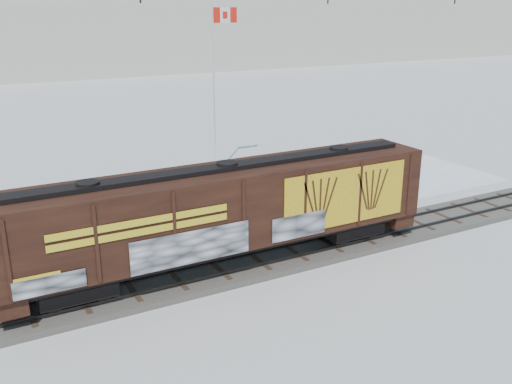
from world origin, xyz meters
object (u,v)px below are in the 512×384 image
flagpole (216,115)px  car_white (284,189)px  car_dark (374,182)px  car_silver (139,215)px  hopper_railcar (228,209)px

flagpole → car_white: flagpole is taller
car_dark → car_silver: bearing=60.7°
flagpole → car_dark: 11.86m
hopper_railcar → flagpole: (6.21, 14.64, 1.31)m
flagpole → car_silver: (-8.15, -7.52, -3.58)m
car_white → car_dark: size_ratio=0.81×
car_silver → car_white: car_silver is taller
car_dark → car_white: bearing=50.0°
hopper_railcar → car_dark: bearing=23.5°
car_silver → car_dark: size_ratio=0.80×
hopper_railcar → car_dark: size_ratio=3.80×
flagpole → car_dark: (7.01, -8.90, -3.54)m
hopper_railcar → car_silver: hopper_railcar is taller
hopper_railcar → flagpole: flagpole is taller
car_silver → car_white: bearing=-105.3°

